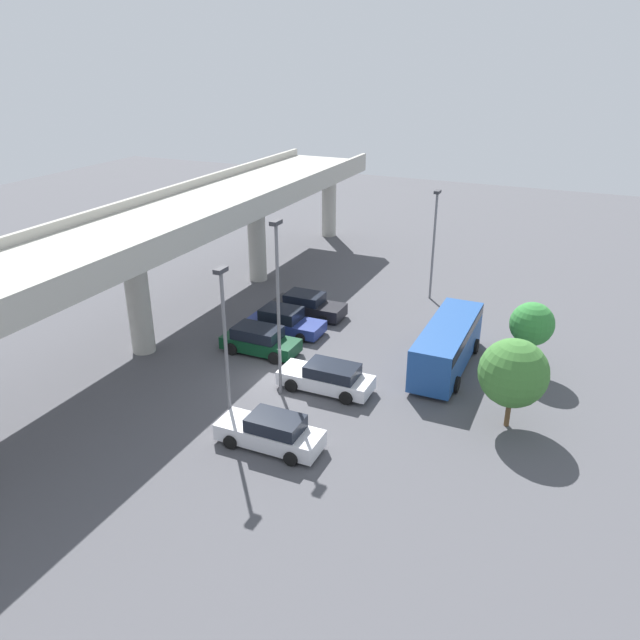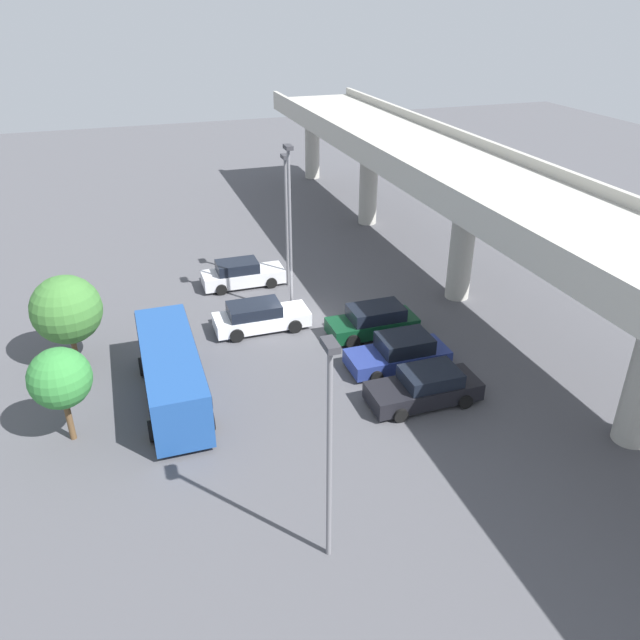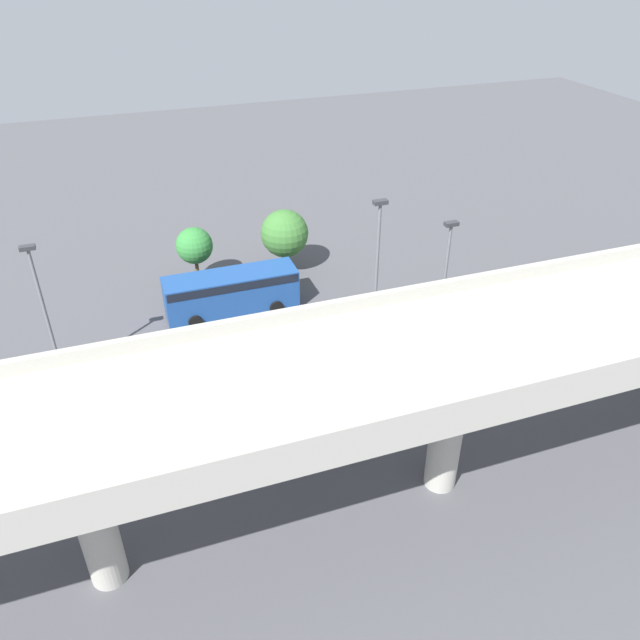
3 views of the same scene
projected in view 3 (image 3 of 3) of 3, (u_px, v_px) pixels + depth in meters
ground_plane at (356, 359)px, 33.90m from camera, size 115.28×115.28×0.00m
highway_overpass at (457, 362)px, 23.05m from camera, size 55.12×6.98×7.78m
parked_car_0 at (428, 313)px, 36.53m from camera, size 1.97×4.77×1.55m
parked_car_1 at (338, 328)px, 35.18m from camera, size 2.06×4.85×1.48m
parked_car_2 at (331, 393)px, 30.28m from camera, size 2.09×4.49×1.57m
parked_car_3 at (269, 408)px, 29.43m from camera, size 2.20×4.70×1.54m
parked_car_4 at (207, 419)px, 28.75m from camera, size 2.15×4.78×1.52m
shuttle_bus at (231, 290)px, 37.27m from camera, size 7.91×2.53×2.54m
lamp_post_near_aisle at (445, 279)px, 32.20m from camera, size 0.70×0.35×7.68m
lamp_post_mid_lot at (43, 304)px, 30.10m from camera, size 0.70×0.35×7.61m
lamp_post_by_overpass at (377, 271)px, 31.48m from camera, size 0.70×0.35×8.98m
tree_front_left at (285, 233)px, 41.07m from camera, size 3.15×3.15×4.34m
tree_front_centre at (194, 246)px, 39.45m from camera, size 2.34×2.34×3.96m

